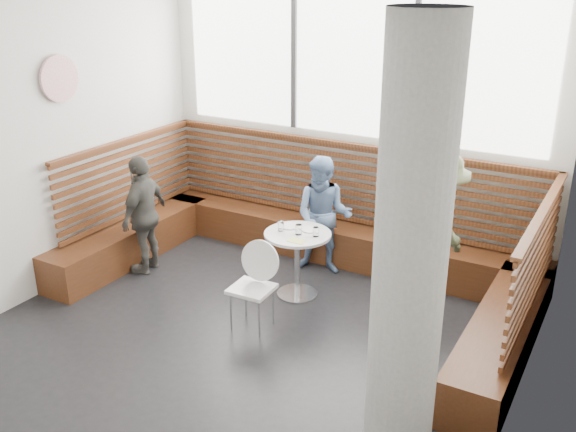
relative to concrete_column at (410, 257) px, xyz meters
The scene contains 15 objects.
room 1.95m from the concrete_column, 161.90° to the left, with size 5.00×5.00×3.20m.
booth 3.24m from the concrete_column, 127.94° to the left, with size 5.00×2.50×1.44m.
concrete_column is the anchor object (origin of this frame).
wall_art 4.48m from the concrete_column, 166.94° to the left, with size 0.50×0.50×0.03m, color white.
cafe_table 2.77m from the concrete_column, 135.82° to the left, with size 0.73×0.73×0.75m.
cafe_chair 2.42m from the concrete_column, 151.56° to the left, with size 0.42×0.41×0.88m.
adult_man 2.14m from the concrete_column, 102.31° to the left, with size 1.17×0.67×1.81m, color #515A3C.
child_back 3.22m from the concrete_column, 127.13° to the left, with size 0.69×0.53×1.41m, color #6684B1.
child_left 4.08m from the concrete_column, 158.48° to the left, with size 0.83×0.35×1.42m, color #4A4943.
plate_near 2.88m from the concrete_column, 136.48° to the left, with size 0.22×0.22×0.02m, color white.
plate_far 2.73m from the concrete_column, 132.54° to the left, with size 0.18×0.18×0.01m, color white.
glass_left 2.79m from the concrete_column, 139.17° to the left, with size 0.07×0.07×0.11m, color white.
glass_mid 2.64m from the concrete_column, 135.87° to the left, with size 0.07×0.07×0.11m, color white.
glass_right 2.56m from the concrete_column, 132.06° to the left, with size 0.06×0.06×0.10m, color white.
menu_card 2.50m from the concrete_column, 137.57° to the left, with size 0.18×0.13×0.00m, color #A5C64C.
Camera 1 is at (3.06, -4.38, 3.41)m, focal length 40.00 mm.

